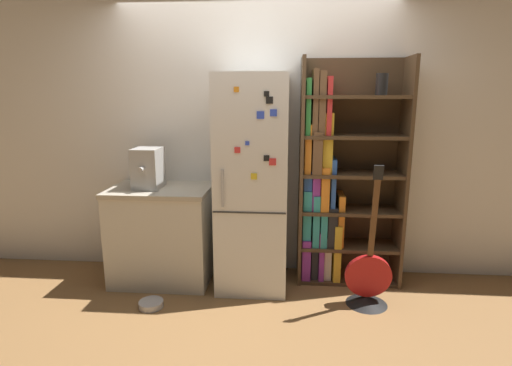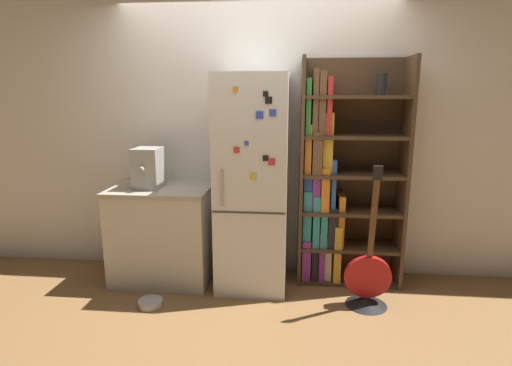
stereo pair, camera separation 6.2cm
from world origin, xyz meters
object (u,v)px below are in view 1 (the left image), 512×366
at_px(refrigerator, 253,184).
at_px(espresso_machine, 148,168).
at_px(bookshelf, 335,185).
at_px(pet_bowl, 151,304).
at_px(guitar, 368,285).

bearing_deg(refrigerator, espresso_machine, -179.59).
bearing_deg(refrigerator, bookshelf, 13.03).
height_order(espresso_machine, pet_bowl, espresso_machine).
bearing_deg(guitar, bookshelf, 115.82).
height_order(espresso_machine, guitar, espresso_machine).
height_order(bookshelf, pet_bowl, bookshelf).
distance_m(bookshelf, pet_bowl, 1.88).
relative_size(bookshelf, espresso_machine, 5.60).
relative_size(refrigerator, espresso_machine, 5.20).
relative_size(bookshelf, guitar, 1.69).
distance_m(guitar, pet_bowl, 1.77).
relative_size(guitar, pet_bowl, 5.94).
bearing_deg(espresso_machine, bookshelf, 6.04).
distance_m(espresso_machine, pet_bowl, 1.16).
distance_m(refrigerator, guitar, 1.28).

